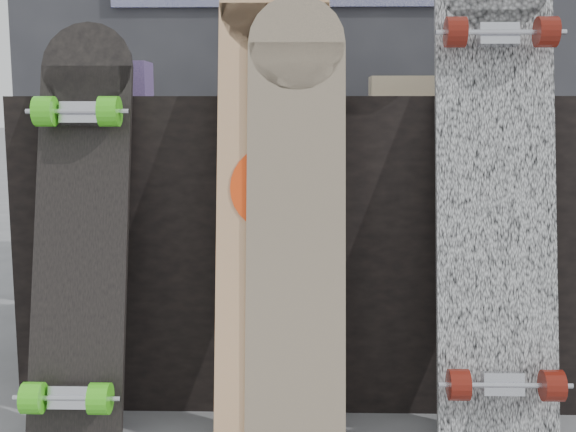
{
  "coord_description": "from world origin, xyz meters",
  "views": [
    {
      "loc": [
        -0.07,
        -1.55,
        0.77
      ],
      "look_at": [
        -0.11,
        0.2,
        0.51
      ],
      "focal_mm": 45.0,
      "sensor_mm": 36.0,
      "label": 1
    }
  ],
  "objects_px": {
    "longboard_geisha": "(273,181)",
    "skateboard_dark": "(80,224)",
    "longboard_cascadia": "(496,167)",
    "vendor_table": "(328,238)",
    "longboard_celtic": "(296,206)"
  },
  "relations": [
    {
      "from": "longboard_geisha",
      "to": "skateboard_dark",
      "type": "xyz_separation_m",
      "value": [
        -0.45,
        -0.01,
        -0.1
      ]
    },
    {
      "from": "longboard_cascadia",
      "to": "skateboard_dark",
      "type": "xyz_separation_m",
      "value": [
        -0.97,
        -0.04,
        -0.13
      ]
    },
    {
      "from": "vendor_table",
      "to": "skateboard_dark",
      "type": "bearing_deg",
      "value": -145.56
    },
    {
      "from": "longboard_cascadia",
      "to": "vendor_table",
      "type": "bearing_deg",
      "value": 135.99
    },
    {
      "from": "longboard_cascadia",
      "to": "skateboard_dark",
      "type": "height_order",
      "value": "longboard_cascadia"
    },
    {
      "from": "longboard_celtic",
      "to": "longboard_cascadia",
      "type": "height_order",
      "value": "longboard_cascadia"
    },
    {
      "from": "longboard_cascadia",
      "to": "skateboard_dark",
      "type": "bearing_deg",
      "value": -177.65
    },
    {
      "from": "longboard_geisha",
      "to": "longboard_cascadia",
      "type": "bearing_deg",
      "value": 3.39
    },
    {
      "from": "vendor_table",
      "to": "longboard_celtic",
      "type": "xyz_separation_m",
      "value": [
        -0.09,
        -0.42,
        0.15
      ]
    },
    {
      "from": "longboard_celtic",
      "to": "skateboard_dark",
      "type": "bearing_deg",
      "value": 178.45
    },
    {
      "from": "vendor_table",
      "to": "longboard_geisha",
      "type": "height_order",
      "value": "longboard_geisha"
    },
    {
      "from": "longboard_cascadia",
      "to": "longboard_geisha",
      "type": "bearing_deg",
      "value": -176.61
    },
    {
      "from": "vendor_table",
      "to": "longboard_geisha",
      "type": "relative_size",
      "value": 1.4
    },
    {
      "from": "vendor_table",
      "to": "skateboard_dark",
      "type": "relative_size",
      "value": 1.63
    },
    {
      "from": "longboard_celtic",
      "to": "skateboard_dark",
      "type": "distance_m",
      "value": 0.51
    }
  ]
}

